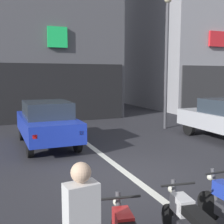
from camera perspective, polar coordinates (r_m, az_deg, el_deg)
name	(u,v)px	position (r m, az deg, el deg)	size (l,w,h in m)	color
ground_plane	(129,176)	(7.52, 3.52, -12.63)	(120.00, 120.00, 0.00)	#2B2B30
lane_centre_line	(72,132)	(12.99, -7.99, -4.07)	(0.20, 18.00, 0.01)	silver
building_far_right	(192,45)	(25.60, 15.69, 12.91)	(9.22, 9.99, 10.32)	#9E9EA3
car_blue_crossing_near	(47,122)	(10.58, -12.93, -1.96)	(1.82, 4.12, 1.64)	black
street_lamp	(167,48)	(13.88, 10.96, 12.49)	(0.36, 0.36, 6.23)	#47474C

